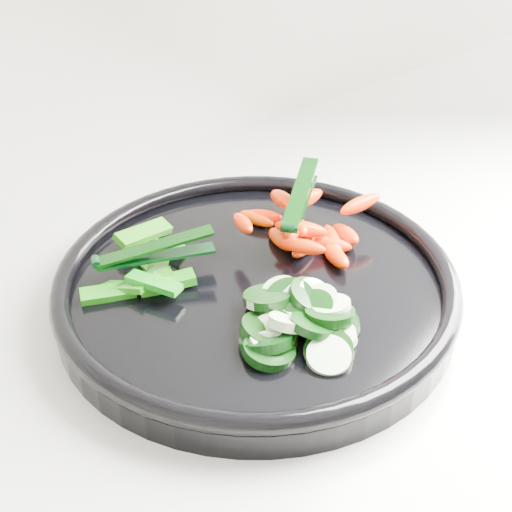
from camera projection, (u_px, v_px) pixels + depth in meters
counter at (489, 387)px, 1.23m from camera, size 2.02×0.62×0.93m
veggie_tray at (256, 286)px, 0.66m from camera, size 0.47×0.47×0.04m
cucumber_pile at (290, 324)px, 0.60m from camera, size 0.12×0.13×0.04m
carrot_pile at (302, 227)px, 0.71m from camera, size 0.15×0.15×0.06m
pepper_pile at (150, 270)px, 0.67m from camera, size 0.13×0.12×0.03m
tong_carrot at (300, 199)px, 0.69m from camera, size 0.10×0.08×0.02m
tong_pepper at (152, 252)px, 0.66m from camera, size 0.11×0.06×0.02m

